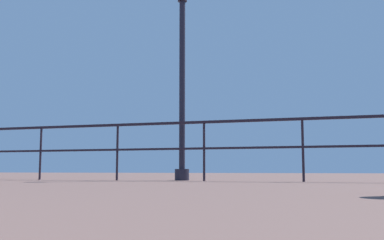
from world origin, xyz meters
TOP-DOWN VIEW (x-y plane):
  - pier_railing at (-0.00, 9.62)m, footprint 23.07×0.05m
  - lamppost_center at (0.34, 9.95)m, footprint 0.36×0.36m

SIDE VIEW (x-z plane):
  - pier_railing at x=0.00m, z-range 0.26..1.36m
  - lamppost_center at x=0.34m, z-range 0.43..4.54m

